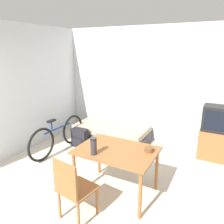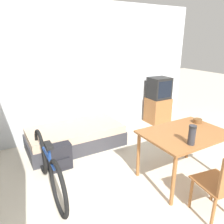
{
  "view_description": "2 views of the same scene",
  "coord_description": "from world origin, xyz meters",
  "px_view_note": "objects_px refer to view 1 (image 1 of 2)",
  "views": [
    {
      "loc": [
        1.73,
        -1.51,
        2.19
      ],
      "look_at": [
        -0.13,
        2.0,
        1.03
      ],
      "focal_mm": 35.0,
      "sensor_mm": 36.0,
      "label": 1
    },
    {
      "loc": [
        -1.89,
        -0.78,
        2.0
      ],
      "look_at": [
        -0.3,
        2.01,
        0.9
      ],
      "focal_mm": 35.0,
      "sensor_mm": 36.0,
      "label": 2
    }
  ],
  "objects_px": {
    "daybed": "(112,133)",
    "dining_table": "(116,155)",
    "backpack": "(80,138)",
    "bicycle": "(58,136)",
    "tv": "(214,134)",
    "wooden_chair": "(72,187)",
    "thermos_flask": "(94,145)",
    "mate_bowl": "(149,149)"
  },
  "relations": [
    {
      "from": "wooden_chair",
      "to": "backpack",
      "type": "height_order",
      "value": "wooden_chair"
    },
    {
      "from": "tv",
      "to": "backpack",
      "type": "relative_size",
      "value": 2.58
    },
    {
      "from": "thermos_flask",
      "to": "mate_bowl",
      "type": "distance_m",
      "value": 0.81
    },
    {
      "from": "bicycle",
      "to": "mate_bowl",
      "type": "relative_size",
      "value": 12.71
    },
    {
      "from": "bicycle",
      "to": "thermos_flask",
      "type": "bearing_deg",
      "value": -32.39
    },
    {
      "from": "daybed",
      "to": "bicycle",
      "type": "bearing_deg",
      "value": -126.83
    },
    {
      "from": "bicycle",
      "to": "tv",
      "type": "bearing_deg",
      "value": 22.61
    },
    {
      "from": "dining_table",
      "to": "backpack",
      "type": "distance_m",
      "value": 1.92
    },
    {
      "from": "daybed",
      "to": "dining_table",
      "type": "height_order",
      "value": "dining_table"
    },
    {
      "from": "thermos_flask",
      "to": "backpack",
      "type": "height_order",
      "value": "thermos_flask"
    },
    {
      "from": "mate_bowl",
      "to": "backpack",
      "type": "bearing_deg",
      "value": 154.3
    },
    {
      "from": "daybed",
      "to": "thermos_flask",
      "type": "bearing_deg",
      "value": -68.61
    },
    {
      "from": "bicycle",
      "to": "daybed",
      "type": "bearing_deg",
      "value": 53.17
    },
    {
      "from": "dining_table",
      "to": "mate_bowl",
      "type": "relative_size",
      "value": 8.92
    },
    {
      "from": "daybed",
      "to": "wooden_chair",
      "type": "height_order",
      "value": "wooden_chair"
    },
    {
      "from": "wooden_chair",
      "to": "bicycle",
      "type": "distance_m",
      "value": 2.15
    },
    {
      "from": "bicycle",
      "to": "mate_bowl",
      "type": "distance_m",
      "value": 2.32
    },
    {
      "from": "dining_table",
      "to": "bicycle",
      "type": "relative_size",
      "value": 0.7
    },
    {
      "from": "mate_bowl",
      "to": "backpack",
      "type": "height_order",
      "value": "mate_bowl"
    },
    {
      "from": "tv",
      "to": "thermos_flask",
      "type": "height_order",
      "value": "tv"
    },
    {
      "from": "bicycle",
      "to": "backpack",
      "type": "relative_size",
      "value": 3.89
    },
    {
      "from": "mate_bowl",
      "to": "backpack",
      "type": "distance_m",
      "value": 2.24
    },
    {
      "from": "dining_table",
      "to": "wooden_chair",
      "type": "relative_size",
      "value": 1.32
    },
    {
      "from": "tv",
      "to": "dining_table",
      "type": "bearing_deg",
      "value": -122.17
    },
    {
      "from": "tv",
      "to": "wooden_chair",
      "type": "distance_m",
      "value": 3.1
    },
    {
      "from": "backpack",
      "to": "tv",
      "type": "bearing_deg",
      "value": 17.08
    },
    {
      "from": "backpack",
      "to": "bicycle",
      "type": "bearing_deg",
      "value": -123.11
    },
    {
      "from": "thermos_flask",
      "to": "dining_table",
      "type": "bearing_deg",
      "value": 53.31
    },
    {
      "from": "mate_bowl",
      "to": "wooden_chair",
      "type": "bearing_deg",
      "value": -125.15
    },
    {
      "from": "dining_table",
      "to": "thermos_flask",
      "type": "distance_m",
      "value": 0.43
    },
    {
      "from": "daybed",
      "to": "dining_table",
      "type": "distance_m",
      "value": 2.05
    },
    {
      "from": "bicycle",
      "to": "mate_bowl",
      "type": "xyz_separation_m",
      "value": [
        2.22,
        -0.53,
        0.41
      ]
    },
    {
      "from": "tv",
      "to": "backpack",
      "type": "xyz_separation_m",
      "value": [
        -2.73,
        -0.84,
        -0.32
      ]
    },
    {
      "from": "bicycle",
      "to": "thermos_flask",
      "type": "xyz_separation_m",
      "value": [
        1.56,
        -0.99,
        0.52
      ]
    },
    {
      "from": "daybed",
      "to": "bicycle",
      "type": "distance_m",
      "value": 1.29
    },
    {
      "from": "tv",
      "to": "bicycle",
      "type": "height_order",
      "value": "tv"
    },
    {
      "from": "dining_table",
      "to": "bicycle",
      "type": "xyz_separation_m",
      "value": [
        -1.77,
        0.7,
        -0.3
      ]
    },
    {
      "from": "daybed",
      "to": "backpack",
      "type": "relative_size",
      "value": 4.13
    },
    {
      "from": "dining_table",
      "to": "tv",
      "type": "bearing_deg",
      "value": 57.83
    },
    {
      "from": "daybed",
      "to": "tv",
      "type": "distance_m",
      "value": 2.27
    },
    {
      "from": "wooden_chair",
      "to": "bicycle",
      "type": "height_order",
      "value": "wooden_chair"
    },
    {
      "from": "tv",
      "to": "backpack",
      "type": "height_order",
      "value": "tv"
    }
  ]
}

